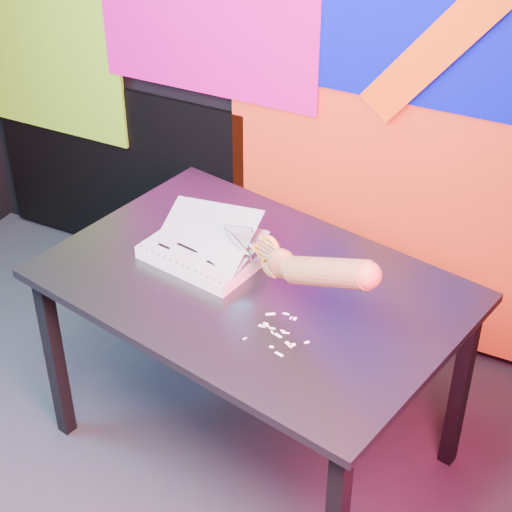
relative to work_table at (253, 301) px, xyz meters
The scene contains 7 objects.
room 1.00m from the work_table, 119.36° to the right, with size 3.01×3.01×2.71m.
backdrop 0.92m from the work_table, 109.88° to the left, with size 2.88×0.05×2.08m.
work_table is the anchor object (origin of this frame).
printout_stack 0.23m from the work_table, 167.02° to the left, with size 0.41×0.33×0.20m.
scissors 0.23m from the work_table, 21.40° to the right, with size 0.24×0.10×0.15m.
hand_forearm 0.40m from the work_table, 21.29° to the right, with size 0.43×0.21×0.23m.
paper_clippings 0.27m from the work_table, 46.25° to the right, with size 0.18×0.19×0.00m.
Camera 1 is at (1.34, -1.32, 2.39)m, focal length 60.00 mm.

